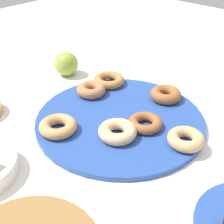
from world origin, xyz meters
name	(u,v)px	position (x,y,z in m)	size (l,w,h in m)	color
ground_plane	(120,122)	(0.00, 0.00, 0.00)	(2.40, 2.40, 0.00)	white
donut_plate	(120,119)	(0.00, 0.00, 0.01)	(0.42, 0.42, 0.01)	#284C9E
donut_0	(166,94)	(-0.04, -0.15, 0.03)	(0.08, 0.08, 0.03)	#995B2D
donut_1	(109,80)	(0.14, -0.11, 0.03)	(0.09, 0.09, 0.03)	#BC7A3D
donut_2	(186,139)	(-0.18, -0.02, 0.03)	(0.08, 0.08, 0.03)	tan
donut_3	(145,123)	(-0.07, -0.01, 0.03)	(0.08, 0.08, 0.02)	#995B2D
donut_4	(91,90)	(0.14, -0.03, 0.03)	(0.08, 0.08, 0.03)	#B27547
donut_5	(58,126)	(0.07, 0.14, 0.03)	(0.09, 0.09, 0.03)	tan
donut_6	(117,132)	(-0.05, 0.06, 0.03)	(0.09, 0.09, 0.03)	#EABC84
apple	(66,64)	(0.30, -0.09, 0.04)	(0.08, 0.08, 0.08)	#93AD38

